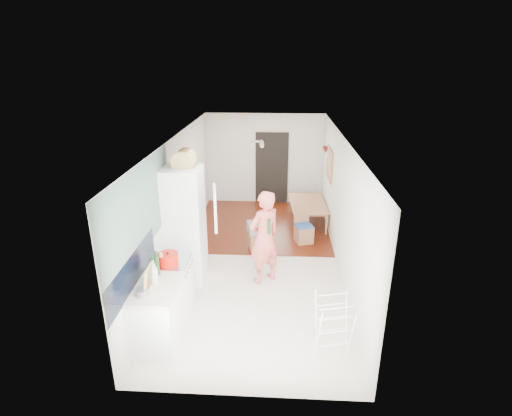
# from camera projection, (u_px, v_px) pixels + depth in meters

# --- Properties ---
(room_shell) EXTENTS (3.20, 7.00, 2.50)m
(room_shell) POSITION_uv_depth(u_px,v_px,m) (258.00, 203.00, 7.74)
(room_shell) COLOR silver
(room_shell) RESTS_ON ground
(floor) EXTENTS (3.20, 7.00, 0.01)m
(floor) POSITION_uv_depth(u_px,v_px,m) (258.00, 260.00, 8.18)
(floor) COLOR beige
(floor) RESTS_ON ground
(wood_floor_overlay) EXTENTS (3.20, 3.30, 0.01)m
(wood_floor_overlay) POSITION_uv_depth(u_px,v_px,m) (262.00, 224.00, 9.91)
(wood_floor_overlay) COLOR #591109
(wood_floor_overlay) RESTS_ON room_shell
(sage_wall_panel) EXTENTS (0.02, 3.00, 1.30)m
(sage_wall_panel) POSITION_uv_depth(u_px,v_px,m) (141.00, 210.00, 5.74)
(sage_wall_panel) COLOR slate
(sage_wall_panel) RESTS_ON room_shell
(tile_splashback) EXTENTS (0.02, 1.90, 0.50)m
(tile_splashback) POSITION_uv_depth(u_px,v_px,m) (133.00, 272.00, 5.48)
(tile_splashback) COLOR black
(tile_splashback) RESTS_ON room_shell
(doorway_recess) EXTENTS (0.90, 0.04, 2.00)m
(doorway_recess) POSITION_uv_depth(u_px,v_px,m) (272.00, 168.00, 11.06)
(doorway_recess) COLOR black
(doorway_recess) RESTS_ON room_shell
(base_cabinet) EXTENTS (0.60, 0.90, 0.86)m
(base_cabinet) POSITION_uv_depth(u_px,v_px,m) (158.00, 316.00, 5.72)
(base_cabinet) COLOR white
(base_cabinet) RESTS_ON room_shell
(worktop) EXTENTS (0.62, 0.92, 0.06)m
(worktop) POSITION_uv_depth(u_px,v_px,m) (155.00, 289.00, 5.56)
(worktop) COLOR beige
(worktop) RESTS_ON room_shell
(range_cooker) EXTENTS (0.60, 0.60, 0.88)m
(range_cooker) POSITION_uv_depth(u_px,v_px,m) (171.00, 287.00, 6.42)
(range_cooker) COLOR white
(range_cooker) RESTS_ON room_shell
(cooker_top) EXTENTS (0.60, 0.60, 0.04)m
(cooker_top) POSITION_uv_depth(u_px,v_px,m) (169.00, 262.00, 6.25)
(cooker_top) COLOR #B6B6B8
(cooker_top) RESTS_ON room_shell
(fridge_housing) EXTENTS (0.66, 0.66, 2.15)m
(fridge_housing) POSITION_uv_depth(u_px,v_px,m) (185.00, 226.00, 7.14)
(fridge_housing) COLOR white
(fridge_housing) RESTS_ON room_shell
(fridge_door) EXTENTS (0.14, 0.56, 0.70)m
(fridge_door) POSITION_uv_depth(u_px,v_px,m) (215.00, 208.00, 6.66)
(fridge_door) COLOR white
(fridge_door) RESTS_ON room_shell
(fridge_interior) EXTENTS (0.02, 0.52, 0.66)m
(fridge_interior) POSITION_uv_depth(u_px,v_px,m) (201.00, 201.00, 6.95)
(fridge_interior) COLOR white
(fridge_interior) RESTS_ON room_shell
(pinboard) EXTENTS (0.03, 0.90, 0.70)m
(pinboard) POSITION_uv_depth(u_px,v_px,m) (330.00, 164.00, 9.31)
(pinboard) COLOR tan
(pinboard) RESTS_ON room_shell
(pinboard_frame) EXTENTS (0.00, 0.94, 0.74)m
(pinboard_frame) POSITION_uv_depth(u_px,v_px,m) (329.00, 164.00, 9.32)
(pinboard_frame) COLOR #92633F
(pinboard_frame) RESTS_ON room_shell
(wall_sconce) EXTENTS (0.18, 0.18, 0.16)m
(wall_sconce) POSITION_uv_depth(u_px,v_px,m) (326.00, 150.00, 9.85)
(wall_sconce) COLOR maroon
(wall_sconce) RESTS_ON room_shell
(person) EXTENTS (0.90, 0.86, 2.07)m
(person) POSITION_uv_depth(u_px,v_px,m) (264.00, 230.00, 7.09)
(person) COLOR #D75954
(person) RESTS_ON floor
(dining_table) EXTENTS (0.81, 1.35, 0.46)m
(dining_table) POSITION_uv_depth(u_px,v_px,m) (308.00, 215.00, 9.91)
(dining_table) COLOR #92633F
(dining_table) RESTS_ON floor
(dining_chair) EXTENTS (0.45, 0.45, 0.84)m
(dining_chair) POSITION_uv_depth(u_px,v_px,m) (304.00, 225.00, 8.82)
(dining_chair) COLOR #92633F
(dining_chair) RESTS_ON floor
(stool) EXTENTS (0.40, 0.40, 0.44)m
(stool) POSITION_uv_depth(u_px,v_px,m) (257.00, 240.00, 8.57)
(stool) COLOR #92633F
(stool) RESTS_ON floor
(grey_drape) EXTENTS (0.52, 0.52, 0.19)m
(grey_drape) POSITION_uv_depth(u_px,v_px,m) (258.00, 227.00, 8.42)
(grey_drape) COLOR gray
(grey_drape) RESTS_ON stool
(drying_rack) EXTENTS (0.53, 0.50, 0.88)m
(drying_rack) POSITION_uv_depth(u_px,v_px,m) (333.00, 327.00, 5.48)
(drying_rack) COLOR white
(drying_rack) RESTS_ON floor
(bread_bin) EXTENTS (0.43, 0.41, 0.21)m
(bread_bin) POSITION_uv_depth(u_px,v_px,m) (184.00, 161.00, 6.79)
(bread_bin) COLOR #D8B86A
(bread_bin) RESTS_ON fridge_housing
(red_casserole) EXTENTS (0.35, 0.35, 0.19)m
(red_casserole) POSITION_uv_depth(u_px,v_px,m) (168.00, 259.00, 6.10)
(red_casserole) COLOR red
(red_casserole) RESTS_ON cooker_top
(steel_pan) EXTENTS (0.21, 0.21, 0.09)m
(steel_pan) POSITION_uv_depth(u_px,v_px,m) (143.00, 292.00, 5.34)
(steel_pan) COLOR #B6B6B8
(steel_pan) RESTS_ON worktop
(held_bottle) EXTENTS (0.06, 0.06, 0.27)m
(held_bottle) POSITION_uv_depth(u_px,v_px,m) (269.00, 226.00, 6.85)
(held_bottle) COLOR #173E1B
(held_bottle) RESTS_ON person
(bottle_a) EXTENTS (0.08, 0.08, 0.30)m
(bottle_a) POSITION_uv_depth(u_px,v_px,m) (154.00, 271.00, 5.65)
(bottle_a) COLOR #173E1B
(bottle_a) RESTS_ON worktop
(bottle_b) EXTENTS (0.08, 0.08, 0.31)m
(bottle_b) POSITION_uv_depth(u_px,v_px,m) (157.00, 266.00, 5.80)
(bottle_b) COLOR #173E1B
(bottle_b) RESTS_ON worktop
(bottle_c) EXTENTS (0.12, 0.12, 0.24)m
(bottle_c) POSITION_uv_depth(u_px,v_px,m) (154.00, 276.00, 5.59)
(bottle_c) COLOR beige
(bottle_c) RESTS_ON worktop
(pepper_mill_front) EXTENTS (0.06, 0.06, 0.21)m
(pepper_mill_front) POSITION_uv_depth(u_px,v_px,m) (156.00, 267.00, 5.86)
(pepper_mill_front) COLOR #D8B86A
(pepper_mill_front) RESTS_ON worktop
(pepper_mill_back) EXTENTS (0.06, 0.06, 0.21)m
(pepper_mill_back) POSITION_uv_depth(u_px,v_px,m) (161.00, 262.00, 6.01)
(pepper_mill_back) COLOR #D8B86A
(pepper_mill_back) RESTS_ON worktop
(chopping_boards) EXTENTS (0.11, 0.27, 0.36)m
(chopping_boards) POSITION_uv_depth(u_px,v_px,m) (149.00, 277.00, 5.43)
(chopping_boards) COLOR #D8B86A
(chopping_boards) RESTS_ON worktop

